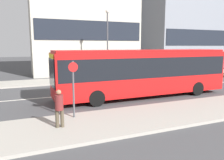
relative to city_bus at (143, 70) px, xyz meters
The scene contains 10 objects.
ground_plane 3.58m from the city_bus, 134.67° to the left, with size 120.00×120.00×0.00m, color #444447.
sidewalk_near 4.94m from the city_bus, 117.92° to the right, with size 44.00×3.50×0.13m.
sidewalk_far 8.88m from the city_bus, 104.35° to the left, with size 44.00×3.50×0.13m.
lane_centerline 3.57m from the city_bus, 134.67° to the left, with size 41.80×0.16×0.01m.
apartment_block_right_tower 23.52m from the city_bus, 41.32° to the left, with size 13.85×6.55×16.77m.
city_bus is the anchor object (origin of this frame).
parked_car_0 12.99m from the city_bus, 25.07° to the left, with size 4.55×1.84×1.25m.
pedestrian_near_stop 7.48m from the city_bus, 147.37° to the right, with size 0.35×0.34×1.58m.
bus_stop_sign 6.20m from the city_bus, 151.24° to the right, with size 0.44×0.12×2.65m.
street_lamp 8.20m from the city_bus, 86.57° to the left, with size 0.36×0.36×6.85m.
Camera 1 is at (-5.41, -14.97, 3.46)m, focal length 35.00 mm.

